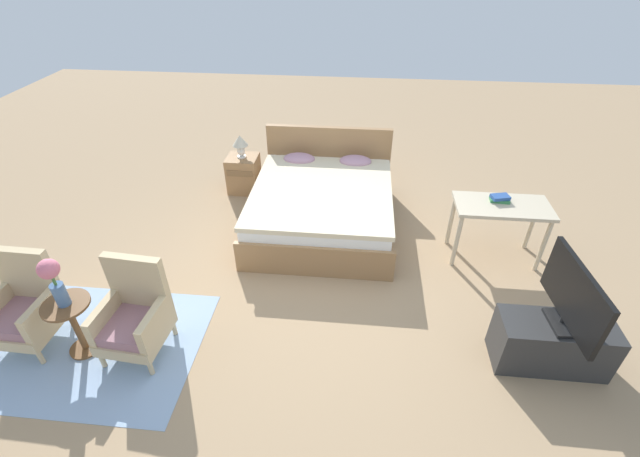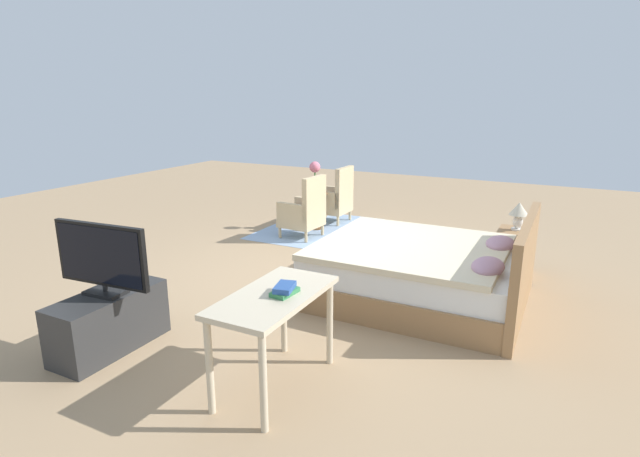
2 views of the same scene
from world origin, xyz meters
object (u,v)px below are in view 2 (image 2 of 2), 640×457
Objects in this scene: side_table at (315,206)px; table_lamp at (519,212)px; nightstand at (514,252)px; armchair_by_window_right at (305,212)px; tv_flatscreen at (101,258)px; tv_stand at (109,321)px; armchair_by_window_left at (335,199)px; book_stack at (285,290)px; flower_vase at (315,173)px; bed at (423,272)px; vanity_desk at (274,308)px.

table_lamp is at bearing 75.88° from side_table.
nightstand is 0.48m from table_lamp.
armchair_by_window_right is 1.04× the size of tv_flatscreen.
tv_stand is (3.45, -2.78, -0.02)m from nightstand.
armchair_by_window_left is 3.23m from nightstand.
tv_flatscreen is 4.10× the size of book_stack.
tv_flatscreen is (3.45, -2.78, 0.53)m from nightstand.
flower_vase is at bearing -104.13° from nightstand.
table_lamp is at bearing 141.13° from tv_stand.
bed is at bearing 48.94° from side_table.
side_table is at bearing -155.07° from book_stack.
vanity_desk is 0.16m from book_stack.
table_lamp reaches higher than tv_stand.
tv_flatscreen is 1.61m from book_stack.
table_lamp is 0.37× the size of tv_flatscreen.
tv_flatscreen is at bearing -38.84° from nightstand.
bed is at bearing -31.45° from table_lamp.
tv_stand is at bearing -38.87° from table_lamp.
book_stack is (-0.03, 0.07, 0.14)m from vanity_desk.
flower_vase is at bearing -176.21° from tv_stand.
bed reaches higher than nightstand.
armchair_by_window_right reaches higher than vanity_desk.
armchair_by_window_left reaches higher than vanity_desk.
armchair_by_window_left is 4.75m from tv_stand.
bed is 3.35m from armchair_by_window_left.
vanity_desk is (3.54, 1.70, 0.23)m from armchair_by_window_right.
tv_stand is (4.22, 0.28, -0.12)m from side_table.
nightstand is at bearing 75.87° from side_table.
side_table is (-0.53, -0.10, -0.01)m from armchair_by_window_right.
bed is 4.39× the size of flower_vase.
armchair_by_window_left is 1.04× the size of tv_flatscreen.
tv_stand is at bearing -38.86° from nightstand.
side_table reaches higher than tv_stand.
flower_vase is at bearing 90.00° from side_table.
tv_flatscreen reaches higher than bed.
armchair_by_window_right is 1.56× the size of side_table.
armchair_by_window_right is 0.88× the size of vanity_desk.
flower_vase is at bearing -156.09° from vanity_desk.
armchair_by_window_left is (-2.53, -2.20, 0.08)m from bed.
tv_flatscreen is (4.22, 0.28, 0.43)m from side_table.
bed is 3.88× the size of nightstand.
armchair_by_window_right reaches higher than tv_stand.
armchair_by_window_left is 1.71× the size of nightstand.
armchair_by_window_left is at bearing 168.97° from flower_vase.
book_stack is (-0.18, 1.60, 0.51)m from tv_stand.
armchair_by_window_right reaches higher than table_lamp.
bed reaches higher than armchair_by_window_right.
bed is at bearing 56.08° from armchair_by_window_right.
armchair_by_window_right is 1.93× the size of flower_vase.
armchair_by_window_left is at bearing -113.56° from nightstand.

